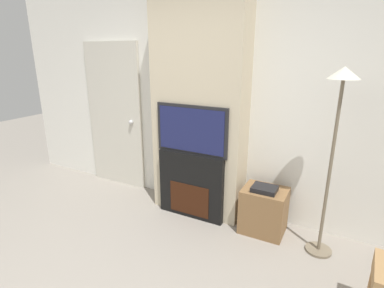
{
  "coord_description": "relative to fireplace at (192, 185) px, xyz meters",
  "views": [
    {
      "loc": [
        1.49,
        -1.14,
        1.87
      ],
      "look_at": [
        0.0,
        1.65,
        0.88
      ],
      "focal_mm": 28.0,
      "sensor_mm": 36.0,
      "label": 1
    }
  ],
  "objects": [
    {
      "name": "wall_back",
      "position": [
        0.0,
        0.38,
        0.97
      ],
      "size": [
        6.0,
        0.06,
        2.7
      ],
      "color": "silver",
      "rests_on": "ground_plane"
    },
    {
      "name": "chimney_breast",
      "position": [
        0.0,
        0.18,
        0.97
      ],
      "size": [
        1.07,
        0.35,
        2.7
      ],
      "color": "beige",
      "rests_on": "ground_plane"
    },
    {
      "name": "fireplace",
      "position": [
        0.0,
        0.0,
        0.0
      ],
      "size": [
        0.8,
        0.15,
        0.77
      ],
      "color": "black",
      "rests_on": "ground_plane"
    },
    {
      "name": "television",
      "position": [
        0.0,
        -0.0,
        0.66
      ],
      "size": [
        0.85,
        0.07,
        0.55
      ],
      "color": "black",
      "rests_on": "fireplace"
    },
    {
      "name": "floor_lamp",
      "position": [
        1.41,
        -0.02,
        0.93
      ],
      "size": [
        0.26,
        0.26,
        1.75
      ],
      "color": "#726651",
      "rests_on": "ground_plane"
    },
    {
      "name": "media_stand",
      "position": [
        0.83,
        0.07,
        -0.13
      ],
      "size": [
        0.45,
        0.37,
        0.54
      ],
      "color": "brown",
      "rests_on": "ground_plane"
    },
    {
      "name": "entry_door",
      "position": [
        -1.4,
        0.32,
        0.61
      ],
      "size": [
        0.9,
        0.09,
        1.99
      ],
      "color": "beige",
      "rests_on": "ground_plane"
    }
  ]
}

